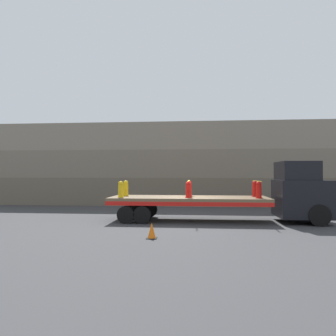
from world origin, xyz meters
The scene contains 13 objects.
ground_plane centered at (0.00, 0.00, 0.00)m, with size 120.00×120.00×0.00m, color #38383A.
rock_cliff centered at (0.00, 8.65, 3.17)m, with size 60.00×3.30×6.34m.
truck_cab centered at (5.72, 0.00, 1.51)m, with size 2.48×2.65×3.05m.
flatbed_trailer centered at (-0.55, 0.00, 1.00)m, with size 8.11×2.69×1.23m.
fire_hydrant_yellow_near_0 centered at (-3.45, -0.57, 1.64)m, with size 0.34×0.48×0.83m.
fire_hydrant_yellow_far_0 centered at (-3.45, 0.57, 1.64)m, with size 0.34×0.48×0.83m.
fire_hydrant_red_near_1 centered at (0.00, -0.57, 1.64)m, with size 0.34×0.48×0.83m.
fire_hydrant_red_far_1 centered at (0.00, 0.57, 1.64)m, with size 0.34×0.48×0.83m.
fire_hydrant_red_near_2 centered at (3.45, -0.57, 1.64)m, with size 0.34×0.48×0.83m.
fire_hydrant_red_far_2 centered at (3.45, 0.57, 1.64)m, with size 0.34×0.48×0.83m.
cargo_strap_rear centered at (0.00, 0.00, 2.07)m, with size 0.05×2.80×0.01m.
cargo_strap_middle centered at (3.45, 0.00, 2.07)m, with size 0.05×2.80×0.01m.
traffic_cone centered at (-1.25, -4.71, 0.29)m, with size 0.39×0.39×0.60m.
Camera 1 is at (0.54, -16.99, 2.48)m, focal length 35.00 mm.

